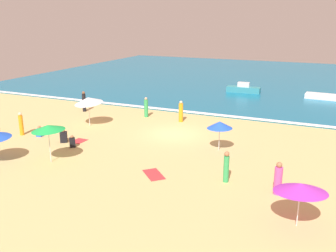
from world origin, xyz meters
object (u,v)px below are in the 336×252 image
beach_umbrella_3 (88,100)px  beachgoer_6 (84,102)px  beach_umbrella_4 (301,188)px  beachgoer_10 (146,108)px  beachgoer_1 (64,136)px  small_boat_1 (243,89)px  beach_umbrella_1 (220,125)px  beachgoer_7 (278,179)px  beachgoer_3 (40,132)px  beachgoer_5 (72,142)px  beach_umbrella_5 (48,128)px  small_boat_0 (325,97)px  beachgoer_9 (181,112)px  beachgoer_0 (226,167)px  beachgoer_8 (21,124)px

beach_umbrella_3 → beachgoer_6: 4.95m
beach_umbrella_4 → beachgoer_10: size_ratio=1.69×
beachgoer_1 → small_boat_1: bearing=71.9°
beach_umbrella_1 → beachgoer_7: size_ratio=1.18×
beachgoer_3 → beachgoer_5: (3.59, -0.90, 0.02)m
beach_umbrella_1 → beachgoer_7: beach_umbrella_1 is taller
beachgoer_6 → beach_umbrella_5: bearing=-62.5°
beachgoer_10 → small_boat_0: (13.59, 13.60, -0.45)m
beachgoer_6 → small_boat_1: beachgoer_6 is taller
beachgoer_10 → small_boat_1: beachgoer_10 is taller
beachgoer_7 → beachgoer_9: (-9.18, 10.09, 0.05)m
beachgoer_7 → beachgoer_1: bearing=172.1°
beach_umbrella_1 → beachgoer_0: size_ratio=1.16×
beachgoer_9 → small_boat_1: size_ratio=0.47×
beachgoer_0 → beachgoer_8: 15.76m
beach_umbrella_5 → beachgoer_0: (10.13, 1.56, -1.28)m
beachgoer_3 → small_boat_0: (18.02, 21.56, 0.02)m
beach_umbrella_1 → small_boat_0: size_ratio=0.50×
beachgoer_6 → beach_umbrella_1: bearing=-19.3°
beachgoer_7 → beach_umbrella_3: bearing=158.2°
beachgoer_0 → beachgoer_1: size_ratio=1.77×
beachgoer_5 → beachgoer_7: size_ratio=0.50×
beachgoer_9 → beachgoer_5: bearing=-115.5°
beachgoer_1 → beachgoer_3: (-2.42, 0.33, -0.07)m
beach_umbrella_3 → beachgoer_10: 5.19m
small_boat_1 → beachgoer_0: bearing=-78.8°
beachgoer_6 → beachgoer_5: bearing=-58.1°
beachgoer_1 → beachgoer_7: 14.62m
beach_umbrella_5 → beachgoer_5: (-0.53, 2.67, -1.76)m
beachgoer_10 → small_boat_0: bearing=45.0°
beach_umbrella_3 → small_boat_1: beach_umbrella_3 is taller
beachgoer_7 → beachgoer_6: bearing=152.2°
beachgoer_1 → beach_umbrella_1: bearing=15.4°
beachgoer_0 → beachgoer_7: 2.66m
beach_umbrella_3 → beachgoer_0: bearing=-24.6°
beachgoer_8 → beachgoer_9: bearing=41.3°
beachgoer_7 → beachgoer_8: (-18.31, 2.06, 0.05)m
beachgoer_3 → beachgoer_6: bearing=102.1°
beachgoer_1 → small_boat_1: (7.15, 21.92, 0.10)m
beachgoer_5 → beachgoer_9: (4.12, 8.65, 0.47)m
beachgoer_0 → beachgoer_6: bearing=149.2°
beachgoer_5 → beachgoer_7: 13.39m
beachgoer_0 → beachgoer_7: beachgoer_0 is taller
small_boat_1 → beach_umbrella_5: bearing=-102.2°
beachgoer_0 → beachgoer_5: bearing=174.0°
beachgoer_6 → beachgoer_10: (6.01, 0.55, -0.08)m
beachgoer_1 → beachgoer_6: 8.73m
beachgoer_0 → beach_umbrella_4: bearing=-37.6°
beachgoer_7 → beachgoer_3: bearing=172.1°
beach_umbrella_1 → beachgoer_9: 7.21m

